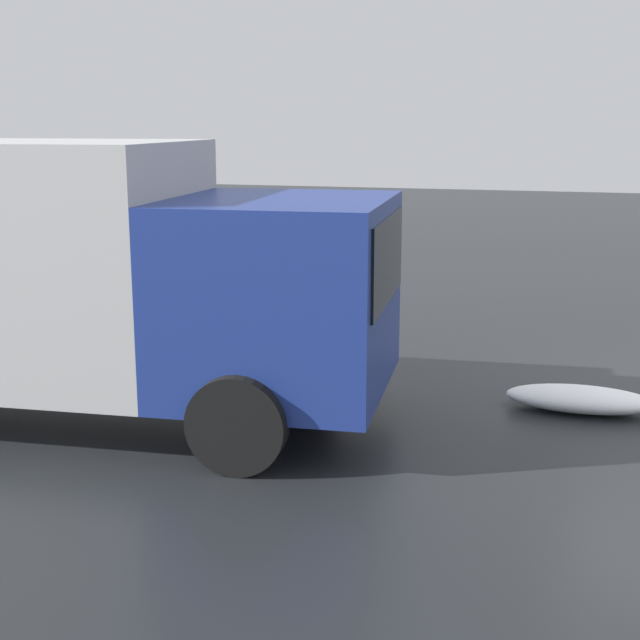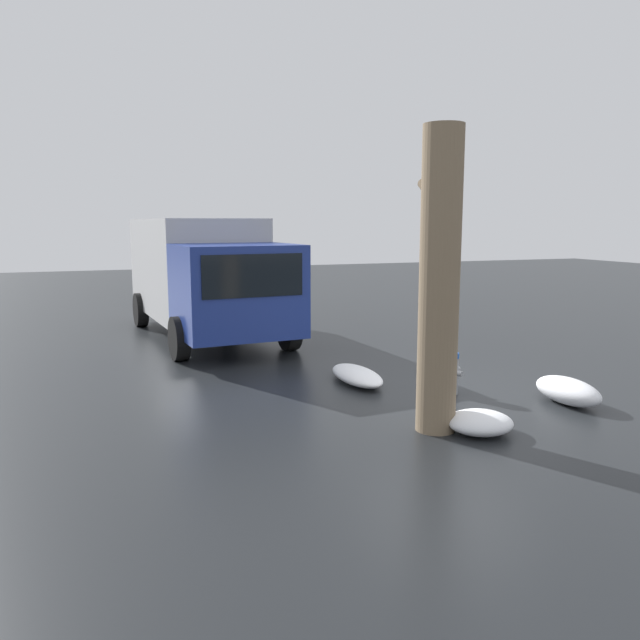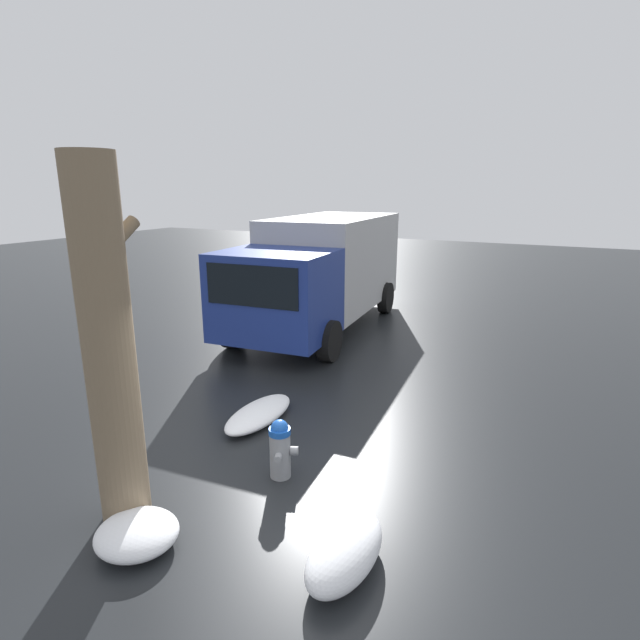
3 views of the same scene
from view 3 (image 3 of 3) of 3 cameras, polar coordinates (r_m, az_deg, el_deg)
The scene contains 7 objects.
ground_plane at distance 6.83m, azimuth -4.52°, elevation -17.34°, with size 60.00×60.00×0.00m, color black.
fire_hydrant at distance 6.62m, azimuth -4.56°, elevation -14.35°, with size 0.47×0.38×0.80m.
tree_trunk at distance 5.66m, azimuth -22.96°, elevation -3.06°, with size 0.81×0.53×3.99m.
delivery_truck at distance 13.14m, azimuth 0.19°, elevation 5.90°, with size 7.18×3.14×2.85m.
snow_pile_by_hydrant at distance 5.38m, azimuth 2.89°, elevation -24.91°, with size 1.25×0.61×0.40m.
snow_pile_curbside at distance 8.18m, azimuth -7.00°, elevation -10.59°, with size 1.58×0.66×0.26m.
snow_pile_by_tree at distance 5.98m, azimuth -20.18°, elevation -21.94°, with size 0.84×0.88×0.29m.
Camera 3 is at (-4.89, -3.07, 3.65)m, focal length 28.00 mm.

